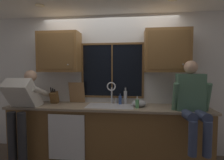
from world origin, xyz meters
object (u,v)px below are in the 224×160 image
Objects in this scene: cutting_board at (77,93)px; mixing_bowl at (139,103)px; person_standing at (23,106)px; person_sitting_on_counter at (192,100)px; soap_dispenser at (137,104)px; knife_block at (54,98)px; bottle_tall_clear at (125,97)px; bottle_green_glass at (120,100)px.

cutting_board reaches higher than mixing_bowl.
person_standing is 2.67m from person_sitting_on_counter.
person_standing is 1.88m from soap_dispenser.
bottle_tall_clear reaches higher than knife_block.
knife_block is (0.36, 0.40, 0.08)m from person_standing.
person_standing is 7.90× the size of bottle_green_glass.
bottle_tall_clear is at bearing 122.26° from soap_dispenser.
mixing_bowl is (1.15, -0.19, -0.14)m from cutting_board.
knife_block reaches higher than mixing_bowl.
knife_block is at bearing -163.62° from cutting_board.
knife_block is 1.52m from soap_dispenser.
mixing_bowl is at bearing -2.70° from knife_block.
bottle_tall_clear is at bearing 154.35° from person_sitting_on_counter.
knife_block is at bearing 171.01° from person_sitting_on_counter.
person_sitting_on_counter reaches higher than bottle_green_glass.
knife_block is at bearing 47.38° from person_standing.
soap_dispenser is 0.39m from bottle_tall_clear.
cutting_board reaches higher than bottle_tall_clear.
person_sitting_on_counter reaches higher than knife_block.
mixing_bowl is at bearing 9.59° from person_standing.
soap_dispenser is at bearing -7.92° from knife_block.
person_sitting_on_counter is 2.34m from knife_block.
bottle_tall_clear is (0.09, 0.04, 0.05)m from bottle_green_glass.
knife_block is 1.22m from bottle_green_glass.
soap_dispenser is at bearing -57.74° from bottle_tall_clear.
soap_dispenser reaches higher than mixing_bowl.
cutting_board is 1.28× the size of bottle_tall_clear.
cutting_board is at bearing 177.12° from bottle_green_glass.
soap_dispenser is at bearing -103.85° from mixing_bowl.
mixing_bowl is 0.31m from bottle_tall_clear.
knife_block is 1.55m from mixing_bowl.
bottle_tall_clear is at bearing 141.74° from mixing_bowl.
soap_dispenser is 1.02× the size of bottle_green_glass.
cutting_board is at bearing 163.80° from soap_dispenser.
bottle_tall_clear is (-0.21, 0.33, 0.05)m from soap_dispenser.
bottle_tall_clear is at bearing 17.05° from person_standing.
soap_dispenser is (-0.03, -0.14, 0.02)m from mixing_bowl.
person_standing is 1.22× the size of person_sitting_on_counter.
person_standing is 0.93m from cutting_board.
knife_block reaches higher than bottle_green_glass.
person_standing is at bearing -179.35° from person_sitting_on_counter.
mixing_bowl is 0.36m from bottle_green_glass.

